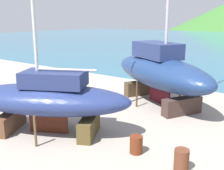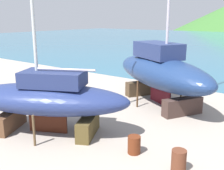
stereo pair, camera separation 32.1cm
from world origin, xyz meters
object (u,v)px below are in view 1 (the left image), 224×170
at_px(sailboat_far_slipway, 48,98).
at_px(barrel_tipped_right, 181,160).
at_px(sailboat_mid_port, 160,71).
at_px(worker, 51,89).
at_px(barrel_by_slipway, 136,145).

xyz_separation_m(sailboat_far_slipway, barrel_tipped_right, (7.19, 0.63, -1.49)).
height_order(sailboat_far_slipway, sailboat_mid_port, sailboat_mid_port).
height_order(sailboat_far_slipway, worker, sailboat_far_slipway).
relative_size(sailboat_mid_port, worker, 10.89).
distance_m(sailboat_far_slipway, sailboat_mid_port, 8.54).
bearing_deg(barrel_by_slipway, worker, 160.56).
relative_size(worker, barrel_tipped_right, 1.85).
bearing_deg(worker, barrel_tipped_right, -146.30).
distance_m(worker, barrel_tipped_right, 12.20).
height_order(sailboat_far_slipway, barrel_tipped_right, sailboat_far_slipway).
xyz_separation_m(sailboat_mid_port, barrel_tipped_right, (4.71, -7.54, -1.94)).
bearing_deg(barrel_tipped_right, sailboat_mid_port, 122.03).
bearing_deg(sailboat_far_slipway, sailboat_mid_port, -133.51).
relative_size(sailboat_far_slipway, barrel_by_slipway, 18.07).
xyz_separation_m(sailboat_far_slipway, worker, (-4.49, 4.12, -1.07)).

